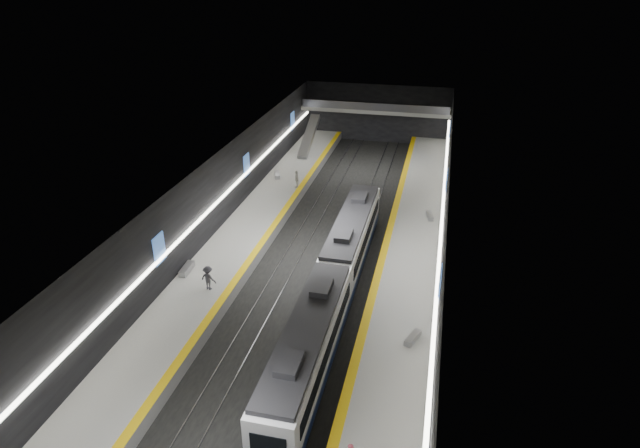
% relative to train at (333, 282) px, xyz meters
% --- Properties ---
extents(ground, '(70.00, 70.00, 0.00)m').
position_rel_train_xyz_m(ground, '(-2.50, 5.95, -2.20)').
color(ground, black).
rests_on(ground, ground).
extents(ceiling, '(20.00, 70.00, 0.04)m').
position_rel_train_xyz_m(ceiling, '(-2.50, 5.95, 5.80)').
color(ceiling, beige).
rests_on(ceiling, wall_left).
extents(wall_left, '(0.04, 70.00, 8.00)m').
position_rel_train_xyz_m(wall_left, '(-12.50, 5.95, 1.80)').
color(wall_left, black).
rests_on(wall_left, ground).
extents(wall_right, '(0.04, 70.00, 8.00)m').
position_rel_train_xyz_m(wall_right, '(7.50, 5.95, 1.80)').
color(wall_right, black).
rests_on(wall_right, ground).
extents(wall_back, '(20.00, 0.04, 8.00)m').
position_rel_train_xyz_m(wall_back, '(-2.50, 40.95, 1.80)').
color(wall_back, black).
rests_on(wall_back, ground).
extents(platform_left, '(5.00, 70.00, 1.00)m').
position_rel_train_xyz_m(platform_left, '(-10.00, 5.95, -1.70)').
color(platform_left, slate).
rests_on(platform_left, ground).
extents(tile_surface_left, '(5.00, 70.00, 0.02)m').
position_rel_train_xyz_m(tile_surface_left, '(-10.00, 5.95, -1.19)').
color(tile_surface_left, '#A5A5A0').
rests_on(tile_surface_left, platform_left).
extents(tactile_strip_left, '(0.60, 70.00, 0.02)m').
position_rel_train_xyz_m(tactile_strip_left, '(-7.80, 5.95, -1.18)').
color(tactile_strip_left, yellow).
rests_on(tactile_strip_left, platform_left).
extents(platform_right, '(5.00, 70.00, 1.00)m').
position_rel_train_xyz_m(platform_right, '(5.00, 5.95, -1.70)').
color(platform_right, slate).
rests_on(platform_right, ground).
extents(tile_surface_right, '(5.00, 70.00, 0.02)m').
position_rel_train_xyz_m(tile_surface_right, '(5.00, 5.95, -1.19)').
color(tile_surface_right, '#A5A5A0').
rests_on(tile_surface_right, platform_right).
extents(tactile_strip_right, '(0.60, 70.00, 0.02)m').
position_rel_train_xyz_m(tactile_strip_right, '(2.80, 5.95, -1.18)').
color(tactile_strip_right, yellow).
rests_on(tactile_strip_right, platform_right).
extents(rails, '(6.52, 70.00, 0.12)m').
position_rel_train_xyz_m(rails, '(-2.50, 5.95, -2.14)').
color(rails, gray).
rests_on(rails, ground).
extents(train, '(2.69, 30.04, 3.60)m').
position_rel_train_xyz_m(train, '(0.00, 0.00, 0.00)').
color(train, '#0E1836').
rests_on(train, ground).
extents(ad_posters, '(19.94, 53.50, 2.20)m').
position_rel_train_xyz_m(ad_posters, '(-2.50, 6.95, 2.30)').
color(ad_posters, '#3B66B2').
rests_on(ad_posters, wall_left).
extents(cove_light_left, '(0.25, 68.60, 0.12)m').
position_rel_train_xyz_m(cove_light_left, '(-12.30, 5.95, 1.60)').
color(cove_light_left, white).
rests_on(cove_light_left, wall_left).
extents(cove_light_right, '(0.25, 68.60, 0.12)m').
position_rel_train_xyz_m(cove_light_right, '(7.30, 5.95, 1.60)').
color(cove_light_right, white).
rests_on(cove_light_right, wall_right).
extents(mezzanine_bridge, '(20.00, 3.00, 1.50)m').
position_rel_train_xyz_m(mezzanine_bridge, '(-2.50, 38.88, 2.84)').
color(mezzanine_bridge, gray).
rests_on(mezzanine_bridge, wall_left).
extents(escalator, '(1.20, 7.50, 3.92)m').
position_rel_train_xyz_m(escalator, '(-10.00, 31.95, 0.70)').
color(escalator, '#99999E').
rests_on(escalator, platform_left).
extents(bench_left_near, '(0.66, 2.02, 0.49)m').
position_rel_train_xyz_m(bench_left_near, '(-12.00, 0.70, -0.95)').
color(bench_left_near, '#99999E').
rests_on(bench_left_near, platform_left).
extents(bench_left_far, '(1.19, 2.00, 0.47)m').
position_rel_train_xyz_m(bench_left_far, '(-11.22, 22.04, -0.96)').
color(bench_left_far, '#99999E').
rests_on(bench_left_far, platform_left).
extents(bench_right_near, '(1.06, 1.73, 0.41)m').
position_rel_train_xyz_m(bench_right_near, '(6.08, -3.79, -0.99)').
color(bench_right_near, '#99999E').
rests_on(bench_right_near, platform_right).
extents(bench_right_far, '(0.83, 1.78, 0.42)m').
position_rel_train_xyz_m(bench_right_far, '(6.21, 15.10, -0.99)').
color(bench_right_far, '#99999E').
rests_on(bench_right_far, platform_right).
extents(passenger_left_a, '(0.66, 1.20, 1.93)m').
position_rel_train_xyz_m(passenger_left_a, '(-8.19, 19.52, -0.23)').
color(passenger_left_a, silver).
rests_on(passenger_left_a, platform_left).
extents(passenger_left_b, '(1.36, 0.95, 1.93)m').
position_rel_train_xyz_m(passenger_left_b, '(-9.24, -1.21, -0.23)').
color(passenger_left_b, '#3B3B42').
rests_on(passenger_left_b, platform_left).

